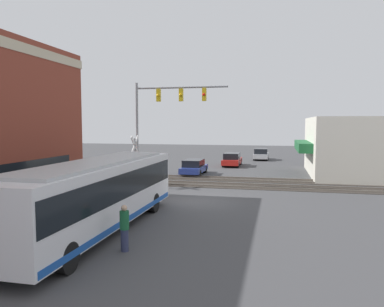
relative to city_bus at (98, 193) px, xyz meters
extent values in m
plane|color=#424244|center=(7.13, -2.80, -1.70)|extent=(120.00, 120.00, 0.00)
cube|color=beige|center=(21.45, -14.35, 0.90)|extent=(11.78, 8.11, 5.21)
cube|color=#19592D|center=(21.45, -9.75, 0.90)|extent=(8.25, 1.20, 0.80)
cube|color=silver|center=(0.01, 0.00, -0.01)|extent=(12.31, 2.55, 2.53)
cube|color=black|center=(0.01, 0.00, 0.36)|extent=(12.06, 2.59, 1.06)
cube|color=#194CA5|center=(0.01, 0.00, -1.11)|extent=(12.06, 2.58, 0.24)
cube|color=#A5A8AA|center=(0.01, 0.00, 1.31)|extent=(10.46, 2.17, 0.12)
cylinder|color=black|center=(3.96, 0.00, -1.20)|extent=(1.00, 2.57, 1.00)
cylinder|color=black|center=(-4.35, 0.00, -1.20)|extent=(1.00, 2.57, 1.00)
cylinder|color=gray|center=(11.90, 2.83, 2.13)|extent=(0.20, 0.20, 7.66)
cylinder|color=gray|center=(11.90, -0.57, 5.56)|extent=(0.16, 6.81, 0.16)
cube|color=gold|center=(11.90, 1.13, 5.01)|extent=(0.30, 0.27, 0.90)
sphere|color=yellow|center=(11.73, 1.13, 5.01)|extent=(0.20, 0.20, 0.20)
cube|color=gold|center=(11.90, -0.57, 5.01)|extent=(0.30, 0.27, 0.90)
sphere|color=yellow|center=(11.73, -0.57, 5.01)|extent=(0.20, 0.20, 0.20)
cube|color=gold|center=(11.90, -2.28, 5.01)|extent=(0.30, 0.27, 0.90)
sphere|color=red|center=(11.73, -2.28, 5.01)|extent=(0.20, 0.20, 0.20)
cylinder|color=gray|center=(10.78, 2.59, 0.10)|extent=(0.14, 0.14, 3.60)
cube|color=white|center=(10.78, 2.59, 1.40)|extent=(1.41, 0.06, 1.41)
cube|color=white|center=(10.78, 2.59, 1.40)|extent=(1.41, 0.06, 1.41)
cylinder|color=#38383A|center=(10.78, 2.59, 0.60)|extent=(0.08, 0.90, 0.08)
sphere|color=red|center=(10.73, 2.14, 0.60)|extent=(0.28, 0.28, 0.28)
sphere|color=red|center=(10.73, 3.04, 0.60)|extent=(0.28, 0.28, 0.28)
cube|color=#332D28|center=(13.13, -2.80, -1.69)|extent=(2.60, 60.00, 0.03)
cube|color=#6B6056|center=(12.41, -2.80, -1.63)|extent=(0.07, 60.00, 0.15)
cube|color=#6B6056|center=(13.85, -2.80, -1.63)|extent=(0.07, 60.00, 0.15)
cube|color=#332D28|center=(16.33, -2.80, -1.69)|extent=(2.60, 60.00, 0.03)
cube|color=#6B6056|center=(15.61, -2.80, -1.63)|extent=(0.07, 60.00, 0.15)
cube|color=#6B6056|center=(17.05, -2.80, -1.63)|extent=(0.07, 60.00, 0.15)
cube|color=navy|center=(18.82, 0.00, -1.19)|extent=(4.44, 1.80, 0.51)
cube|color=black|center=(18.60, 0.00, -0.63)|extent=(2.44, 1.62, 0.62)
cylinder|color=black|center=(20.19, 0.00, -1.38)|extent=(0.64, 1.82, 0.64)
cylinder|color=black|center=(17.44, 0.00, -1.38)|extent=(0.64, 1.82, 0.64)
cube|color=#B21E19|center=(26.50, -2.60, -1.17)|extent=(4.59, 1.80, 0.55)
cube|color=black|center=(26.27, -2.60, -0.57)|extent=(2.52, 1.62, 0.66)
cylinder|color=black|center=(27.92, -2.60, -1.38)|extent=(0.64, 1.82, 0.64)
cylinder|color=black|center=(25.08, -2.60, -1.38)|extent=(0.64, 1.82, 0.64)
cube|color=#B7B7BC|center=(34.53, -5.40, -1.17)|extent=(4.27, 1.80, 0.55)
cube|color=black|center=(34.31, -5.40, -0.57)|extent=(2.35, 1.62, 0.66)
cylinder|color=black|center=(35.85, -5.40, -1.38)|extent=(0.64, 1.82, 0.64)
cylinder|color=black|center=(33.20, -5.40, -1.38)|extent=(0.64, 1.82, 0.64)
cylinder|color=#2D3351|center=(-2.04, -2.04, -1.30)|extent=(0.28, 0.28, 0.81)
cylinder|color=#195933|center=(-2.04, -2.04, -0.55)|extent=(0.34, 0.34, 0.68)
sphere|color=tan|center=(-2.04, -2.04, -0.11)|extent=(0.22, 0.22, 0.22)
camera|label=1|loc=(-14.46, -7.39, 2.92)|focal=35.00mm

